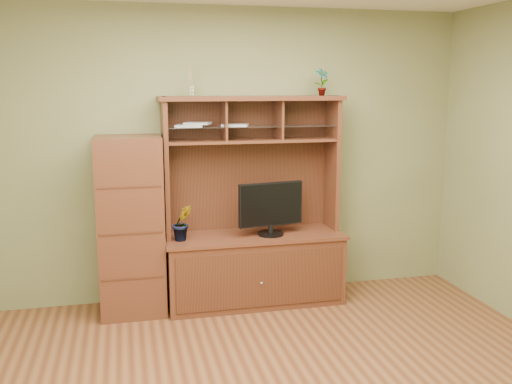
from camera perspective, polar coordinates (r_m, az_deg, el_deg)
name	(u,v)px	position (r m, az deg, el deg)	size (l,w,h in m)	color
room	(290,194)	(3.43, 3.43, -0.21)	(4.54, 4.04, 2.74)	#552C18
media_hutch	(253,247)	(5.29, -0.25, -5.52)	(1.66, 0.61, 1.90)	#4A2315
monitor	(271,208)	(5.15, 1.50, -1.56)	(0.61, 0.24, 0.48)	black
orchid_plant	(182,223)	(5.03, -7.39, -3.06)	(0.18, 0.14, 0.32)	#30561D
top_plant	(322,82)	(5.34, 6.59, 10.91)	(0.13, 0.09, 0.25)	#386322
reed_diffuser	(190,84)	(5.07, -6.57, 10.67)	(0.05, 0.05, 0.26)	silver
magazines	(207,125)	(5.10, -4.91, 6.72)	(0.68, 0.24, 0.04)	#B1B1B6
side_cabinet	(131,226)	(5.10, -12.41, -3.35)	(0.56, 0.51, 1.57)	#4A2315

